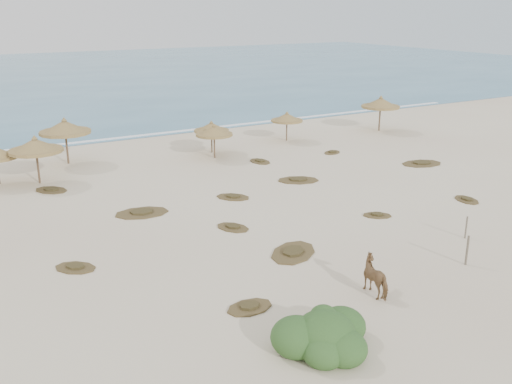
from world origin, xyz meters
TOP-DOWN VIEW (x-y plane):
  - ground at (0.00, 0.00)m, footprint 160.00×160.00m
  - ocean at (0.00, 75.00)m, footprint 200.00×100.00m
  - foam_line at (0.00, 26.00)m, footprint 70.00×0.60m
  - palapa_1 at (-9.56, 16.04)m, footprint 4.24×4.24m
  - palapa_2 at (-6.99, 19.89)m, footprint 3.91×3.91m
  - palapa_3 at (2.46, 16.27)m, footprint 3.50×3.50m
  - palapa_4 at (2.98, 17.80)m, footprint 3.07×3.07m
  - palapa_5 at (9.90, 18.32)m, footprint 3.06×3.06m
  - palapa_6 at (19.03, 17.59)m, footprint 3.51×3.51m
  - horse at (-1.18, -5.09)m, footprint 0.86×1.69m
  - fence_post_near at (3.76, -5.03)m, footprint 0.11×0.11m
  - fence_post_far at (6.05, -3.02)m, footprint 0.10×0.10m
  - bush at (-5.09, -7.08)m, footprint 3.30×2.91m
  - scrub_0 at (-10.52, 2.76)m, footprint 2.07×2.07m
  - scrub_1 at (-5.94, 7.73)m, footprint 3.10×2.32m
  - scrub_2 at (-2.78, 3.51)m, footprint 1.79×2.07m
  - scrub_3 at (4.47, 8.57)m, footprint 3.04×2.62m
  - scrub_4 at (10.50, 0.71)m, footprint 1.44×1.86m
  - scrub_5 at (14.06, 7.61)m, footprint 3.20×2.37m
  - scrub_6 at (-9.27, 14.13)m, footprint 2.33×2.48m
  - scrub_7 at (4.68, 13.64)m, footprint 1.31×1.90m
  - scrub_9 at (-1.87, -0.46)m, footprint 3.24×3.02m
  - scrub_10 at (10.62, 13.20)m, footprint 1.80×1.51m
  - scrub_11 at (-5.87, -3.68)m, footprint 1.79×1.19m
  - scrub_12 at (4.48, 1.30)m, footprint 1.76×1.62m
  - scrub_13 at (-0.59, 7.66)m, footprint 2.23×2.27m

SIDE VIEW (x-z plane):
  - ground at x=0.00m, z-range 0.00..0.00m
  - ocean at x=0.00m, z-range 0.00..0.01m
  - foam_line at x=0.00m, z-range 0.00..0.01m
  - scrub_13 at x=-0.59m, z-range -0.03..0.13m
  - scrub_0 at x=-10.52m, z-range -0.03..0.13m
  - scrub_5 at x=14.06m, z-range -0.03..0.13m
  - scrub_1 at x=-5.94m, z-range -0.03..0.13m
  - scrub_2 at x=-2.78m, z-range -0.03..0.13m
  - scrub_3 at x=4.47m, z-range -0.03..0.13m
  - scrub_4 at x=10.50m, z-range -0.03..0.13m
  - scrub_6 at x=-9.27m, z-range -0.03..0.13m
  - scrub_7 at x=4.68m, z-range -0.03..0.13m
  - scrub_10 at x=10.62m, z-range -0.03..0.13m
  - scrub_11 at x=-5.87m, z-range -0.03..0.13m
  - scrub_12 at x=4.48m, z-range -0.03..0.13m
  - scrub_9 at x=-1.87m, z-range -0.03..0.13m
  - bush at x=-5.09m, z-range -0.25..1.22m
  - fence_post_far at x=6.05m, z-range 0.00..1.08m
  - fence_post_near at x=3.76m, z-range 0.00..1.30m
  - horse at x=-1.18m, z-range 0.00..1.39m
  - palapa_4 at x=2.98m, z-range 0.66..3.06m
  - palapa_5 at x=9.90m, z-range 0.66..3.06m
  - palapa_3 at x=2.46m, z-range 0.68..3.17m
  - palapa_1 at x=-9.56m, z-range 0.83..3.83m
  - palapa_6 at x=19.03m, z-range 0.85..3.92m
  - palapa_2 at x=-6.99m, z-range 0.89..4.11m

